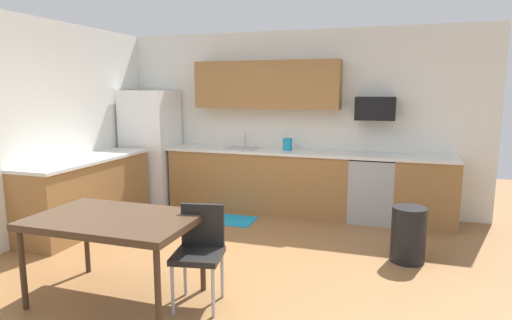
{
  "coord_description": "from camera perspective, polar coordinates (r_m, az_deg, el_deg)",
  "views": [
    {
      "loc": [
        1.56,
        -3.79,
        1.83
      ],
      "look_at": [
        0.0,
        1.0,
        1.0
      ],
      "focal_mm": 30.07,
      "sensor_mm": 36.0,
      "label": 1
    }
  ],
  "objects": [
    {
      "name": "ground_plane",
      "position": [
        4.49,
        -4.08,
        -14.72
      ],
      "size": [
        12.0,
        12.0,
        0.0
      ],
      "primitive_type": "plane",
      "color": "olive"
    },
    {
      "name": "wall_back",
      "position": [
        6.65,
        4.42,
        5.19
      ],
      "size": [
        5.8,
        0.1,
        2.7
      ],
      "primitive_type": "cube",
      "color": "silver",
      "rests_on": "ground"
    },
    {
      "name": "wall_left",
      "position": [
        5.69,
        -29.89,
        3.26
      ],
      "size": [
        0.1,
        5.8,
        2.7
      ],
      "primitive_type": "cube",
      "color": "silver",
      "rests_on": "ground"
    },
    {
      "name": "cabinet_run_back",
      "position": [
        6.54,
        0.35,
        -2.82
      ],
      "size": [
        2.74,
        0.6,
        0.9
      ],
      "primitive_type": "cube",
      "color": "olive",
      "rests_on": "ground"
    },
    {
      "name": "cabinet_run_back_right",
      "position": [
        6.27,
        21.58,
        -4.04
      ],
      "size": [
        0.81,
        0.6,
        0.9
      ],
      "primitive_type": "cube",
      "color": "olive",
      "rests_on": "ground"
    },
    {
      "name": "cabinet_run_left",
      "position": [
        6.16,
        -21.49,
        -4.26
      ],
      "size": [
        0.6,
        2.0,
        0.9
      ],
      "primitive_type": "cube",
      "color": "olive",
      "rests_on": "ground"
    },
    {
      "name": "countertop_back",
      "position": [
        6.36,
        3.62,
        1.11
      ],
      "size": [
        4.8,
        0.64,
        0.04
      ],
      "primitive_type": "cube",
      "color": "silver",
      "rests_on": "cabinet_run_back"
    },
    {
      "name": "countertop_left",
      "position": [
        6.07,
        -21.76,
        0.06
      ],
      "size": [
        0.64,
        2.0,
        0.04
      ],
      "primitive_type": "cube",
      "color": "silver",
      "rests_on": "cabinet_run_left"
    },
    {
      "name": "upper_cabinets_back",
      "position": [
        6.5,
        1.4,
        9.97
      ],
      "size": [
        2.2,
        0.34,
        0.7
      ],
      "primitive_type": "cube",
      "color": "olive"
    },
    {
      "name": "refrigerator",
      "position": [
        7.14,
        -13.75,
        1.68
      ],
      "size": [
        0.76,
        0.7,
        1.82
      ],
      "primitive_type": "cube",
      "color": "white",
      "rests_on": "ground"
    },
    {
      "name": "oven_range",
      "position": [
        6.25,
        15.11,
        -3.68
      ],
      "size": [
        0.6,
        0.6,
        0.91
      ],
      "color": "#999BA0",
      "rests_on": "ground"
    },
    {
      "name": "microwave",
      "position": [
        6.21,
        15.61,
        6.63
      ],
      "size": [
        0.54,
        0.36,
        0.32
      ],
      "primitive_type": "cube",
      "color": "black"
    },
    {
      "name": "sink_basin",
      "position": [
        6.55,
        -1.97,
        1.02
      ],
      "size": [
        0.48,
        0.4,
        0.14
      ],
      "primitive_type": "cube",
      "color": "#A5A8AD",
      "rests_on": "countertop_back"
    },
    {
      "name": "sink_faucet",
      "position": [
        6.7,
        -1.45,
        2.58
      ],
      "size": [
        0.02,
        0.02,
        0.24
      ],
      "primitive_type": "cylinder",
      "color": "#B2B5BA",
      "rests_on": "countertop_back"
    },
    {
      "name": "dining_table",
      "position": [
        3.92,
        -18.29,
        -8.02
      ],
      "size": [
        1.4,
        0.9,
        0.76
      ],
      "color": "#422D1E",
      "rests_on": "ground"
    },
    {
      "name": "chair_near_table",
      "position": [
        3.77,
        -7.48,
        -11.32
      ],
      "size": [
        0.46,
        0.46,
        0.85
      ],
      "color": "black",
      "rests_on": "ground"
    },
    {
      "name": "trash_bin",
      "position": [
        4.92,
        19.61,
        -9.32
      ],
      "size": [
        0.36,
        0.36,
        0.6
      ],
      "primitive_type": "cylinder",
      "color": "black",
      "rests_on": "ground"
    },
    {
      "name": "floor_mat",
      "position": [
        6.14,
        -3.5,
        -7.96
      ],
      "size": [
        0.7,
        0.5,
        0.01
      ],
      "primitive_type": "cube",
      "color": "#198CBF",
      "rests_on": "ground"
    },
    {
      "name": "kettle",
      "position": [
        6.38,
        4.22,
        2.03
      ],
      "size": [
        0.14,
        0.14,
        0.2
      ],
      "primitive_type": "cylinder",
      "color": "#198CBF",
      "rests_on": "countertop_back"
    }
  ]
}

